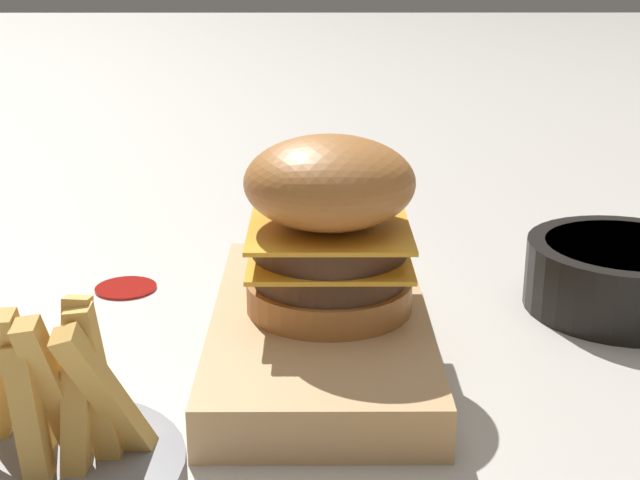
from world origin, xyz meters
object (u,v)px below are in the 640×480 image
(serving_board, at_px, (320,332))
(burger, at_px, (329,223))
(side_bowl, at_px, (623,274))
(spoon, at_px, (287,247))

(serving_board, xyz_separation_m, burger, (0.00, -0.01, 0.08))
(side_bowl, bearing_deg, serving_board, 108.80)
(serving_board, distance_m, spoon, 0.21)
(serving_board, relative_size, side_bowl, 1.87)
(burger, bearing_deg, spoon, 9.87)
(burger, relative_size, spoon, 0.83)
(serving_board, distance_m, side_bowl, 0.25)
(serving_board, xyz_separation_m, side_bowl, (0.08, -0.23, 0.01))
(serving_board, bearing_deg, burger, -63.47)
(side_bowl, xyz_separation_m, spoon, (0.13, 0.26, -0.02))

